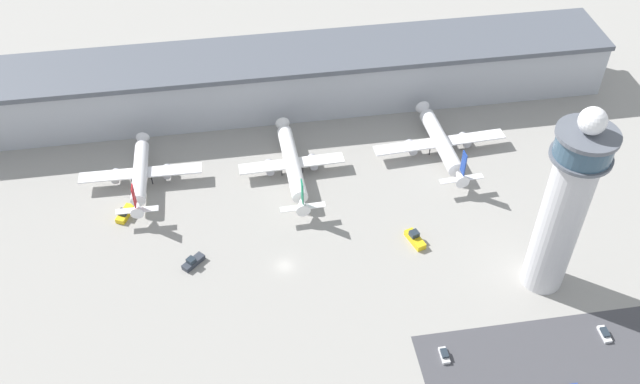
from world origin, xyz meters
TOP-DOWN VIEW (x-y plane):
  - ground_plane at (0.00, 0.00)m, footprint 1000.00×1000.00m
  - terminal_building at (0.00, 70.00)m, footprint 225.49×25.00m
  - control_tower at (63.48, -14.46)m, footprint 13.57×13.57m
  - airplane_gate_alpha at (-36.95, 37.18)m, footprint 34.80×32.81m
  - airplane_gate_bravo at (6.47, 34.88)m, footprint 30.88×39.38m
  - airplane_gate_charlie at (51.78, 37.49)m, footprint 40.83×36.52m
  - service_truck_catering at (35.23, 3.18)m, footprint 4.57×7.51m
  - service_truck_fuel at (-23.25, 4.23)m, footprint 6.20×5.97m
  - service_truck_baggage at (-41.36, 24.92)m, footprint 5.15×7.34m
  - car_white_wagon at (71.90, -32.94)m, footprint 1.80×4.69m
  - car_silver_sedan at (32.93, -32.80)m, footprint 1.73×4.31m

SIDE VIEW (x-z plane):
  - ground_plane at x=0.00m, z-range 0.00..0.00m
  - car_white_wagon at x=71.90m, z-range -0.16..1.24m
  - car_silver_sedan at x=32.93m, z-range -0.17..1.35m
  - service_truck_baggage at x=-41.36m, z-range -0.40..2.19m
  - service_truck_fuel at x=-23.25m, z-range -0.40..2.22m
  - service_truck_catering at x=35.23m, z-range -0.47..2.66m
  - airplane_gate_bravo at x=6.47m, z-range -2.69..10.82m
  - airplane_gate_charlie at x=51.78m, z-range -2.71..11.27m
  - airplane_gate_alpha at x=-36.95m, z-range -2.16..10.93m
  - terminal_building at x=0.00m, z-range 0.10..19.38m
  - control_tower at x=63.48m, z-range -0.41..53.05m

